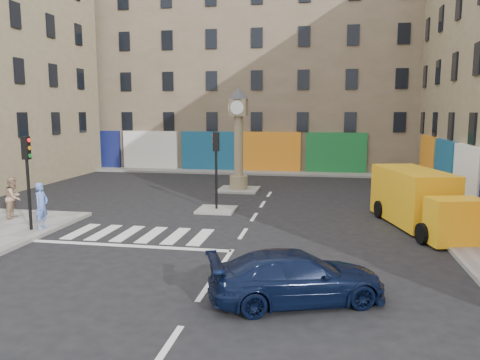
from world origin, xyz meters
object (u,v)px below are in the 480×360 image
(yellow_van, at_px, (419,200))
(pedestrian_blue, at_px, (42,205))
(traffic_light_left_far, at_px, (27,168))
(clock_pillar, at_px, (239,132))
(navy_sedan, at_px, (297,277))
(pedestrian_tan, at_px, (14,197))
(traffic_light_island, at_px, (216,158))

(yellow_van, bearing_deg, pedestrian_blue, 178.59)
(traffic_light_left_far, distance_m, pedestrian_blue, 1.61)
(pedestrian_blue, bearing_deg, yellow_van, -73.78)
(clock_pillar, relative_size, pedestrian_blue, 3.30)
(traffic_light_left_far, relative_size, clock_pillar, 0.61)
(navy_sedan, relative_size, pedestrian_tan, 2.48)
(traffic_light_left_far, bearing_deg, clock_pillar, 61.06)
(traffic_light_island, bearing_deg, yellow_van, -10.33)
(yellow_van, distance_m, pedestrian_tan, 17.43)
(navy_sedan, bearing_deg, clock_pillar, -5.28)
(clock_pillar, relative_size, yellow_van, 0.91)
(traffic_light_left_far, relative_size, pedestrian_tan, 2.04)
(pedestrian_blue, bearing_deg, clock_pillar, -25.11)
(pedestrian_tan, bearing_deg, traffic_light_left_far, -141.91)
(traffic_light_island, height_order, yellow_van, traffic_light_island)
(navy_sedan, height_order, pedestrian_blue, pedestrian_blue)
(pedestrian_tan, bearing_deg, clock_pillar, -50.86)
(pedestrian_blue, bearing_deg, traffic_light_left_far, 140.12)
(traffic_light_left_far, bearing_deg, yellow_van, 13.78)
(navy_sedan, xyz_separation_m, yellow_van, (4.54, 8.68, 0.51))
(traffic_light_left_far, bearing_deg, navy_sedan, -24.58)
(pedestrian_blue, bearing_deg, pedestrian_tan, 60.60)
(clock_pillar, distance_m, pedestrian_blue, 12.84)
(clock_pillar, xyz_separation_m, navy_sedan, (4.48, -16.32, -2.90))
(navy_sedan, bearing_deg, traffic_light_left_far, 44.80)
(traffic_light_left_far, distance_m, navy_sedan, 12.01)
(navy_sedan, xyz_separation_m, pedestrian_tan, (-12.78, 6.73, 0.41))
(navy_sedan, height_order, yellow_van, yellow_van)
(traffic_light_island, distance_m, navy_sedan, 11.42)
(traffic_light_left_far, distance_m, clock_pillar, 13.05)
(traffic_light_left_far, height_order, pedestrian_blue, traffic_light_left_far)
(traffic_light_left_far, height_order, clock_pillar, clock_pillar)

